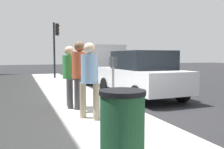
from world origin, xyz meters
TOP-DOWN VIEW (x-y plane):
  - ground_plane at (0.00, 0.00)m, footprint 80.00×80.00m
  - sidewalk_slab at (0.00, 3.00)m, footprint 28.00×6.00m
  - parking_meter at (0.28, 0.52)m, footprint 0.36×0.12m
  - pedestrian_at_meter at (0.16, 1.49)m, footprint 0.54×0.39m
  - pedestrian_bystander at (-0.69, 1.47)m, footprint 0.45×0.38m
  - parking_officer at (0.73, 1.65)m, footprint 0.52×0.37m
  - parked_sedan_near at (2.24, -1.35)m, footprint 4.45×2.06m
  - parked_van_far at (8.49, -1.35)m, footprint 5.25×2.22m
  - traffic_signal at (10.24, 0.70)m, footprint 0.24×0.44m
  - trash_bin at (-3.22, 1.75)m, footprint 0.59×0.59m

SIDE VIEW (x-z plane):
  - ground_plane at x=0.00m, z-range 0.00..0.00m
  - sidewalk_slab at x=0.00m, z-range 0.00..0.15m
  - trash_bin at x=-3.22m, z-range 0.15..1.16m
  - parked_sedan_near at x=2.24m, z-range 0.01..1.78m
  - parking_officer at x=0.73m, z-range 0.29..1.99m
  - pedestrian_bystander at x=-0.69m, z-range 0.30..2.03m
  - parking_meter at x=0.28m, z-range 0.46..1.87m
  - pedestrian_at_meter at x=0.16m, z-range 0.32..2.13m
  - parked_van_far at x=8.49m, z-range 0.17..2.35m
  - traffic_signal at x=10.24m, z-range 0.78..4.38m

